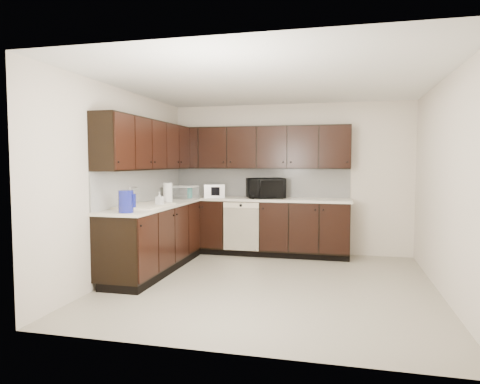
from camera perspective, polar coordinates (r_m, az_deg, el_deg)
name	(u,v)px	position (r m, az deg, el deg)	size (l,w,h in m)	color
floor	(270,284)	(5.49, 3.98, -12.16)	(4.00, 4.00, 0.00)	#A19985
ceiling	(271,82)	(5.37, 4.11, 14.42)	(4.00, 4.00, 0.00)	white
wall_back	(289,179)	(7.26, 6.60, 1.78)	(4.00, 0.02, 2.50)	beige
wall_left	(123,183)	(5.95, -15.35, 1.17)	(0.02, 4.00, 2.50)	beige
wall_right	(446,187)	(5.34, 25.73, 0.61)	(0.02, 4.00, 2.50)	beige
wall_front	(228,198)	(3.33, -1.55, -0.80)	(4.00, 0.02, 2.50)	beige
lower_cabinets	(217,234)	(6.68, -3.02, -5.62)	(3.00, 2.80, 0.90)	black
countertop	(217,202)	(6.61, -3.06, -1.29)	(3.03, 2.83, 0.04)	silver
backsplash	(208,184)	(6.86, -4.25, 1.07)	(3.00, 2.80, 0.48)	silver
upper_cabinets	(213,147)	(6.71, -3.63, 6.05)	(3.00, 2.80, 0.70)	black
dishwasher	(241,224)	(6.87, 0.14, -4.22)	(0.58, 0.04, 0.78)	#EFE1C3
sink	(145,211)	(5.82, -12.58, -2.49)	(0.54, 0.82, 0.42)	#EFE1C3
microwave	(266,188)	(7.00, 3.42, 0.51)	(0.59, 0.40, 0.33)	black
soap_bottle_a	(160,199)	(5.87, -10.68, -0.91)	(0.08, 0.09, 0.19)	gray
soap_bottle_b	(168,192)	(6.89, -9.62, 0.01)	(0.09, 0.09, 0.23)	gray
toaster_oven	(214,191)	(7.21, -3.49, 0.18)	(0.35, 0.26, 0.22)	silver
storage_bin	(180,192)	(7.06, -7.96, -0.04)	(0.49, 0.36, 0.19)	silver
blue_pitcher	(126,202)	(5.14, -14.96, -1.24)	(0.17, 0.17, 0.26)	#101896
teal_tumbler	(190,192)	(7.00, -6.73, -0.07)	(0.09, 0.09, 0.19)	#0C867F
paper_towel_roll	(168,193)	(6.22, -9.60, -0.14)	(0.13, 0.13, 0.29)	silver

